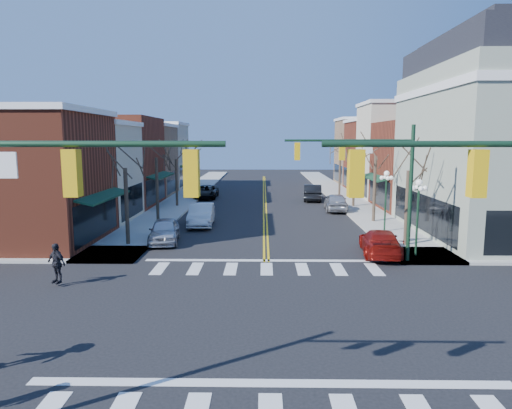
{
  "coord_description": "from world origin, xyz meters",
  "views": [
    {
      "loc": [
        -0.2,
        -16.0,
        6.5
      ],
      "look_at": [
        -0.58,
        9.48,
        2.8
      ],
      "focal_mm": 32.0,
      "sensor_mm": 36.0,
      "label": 1
    }
  ],
  "objects_px": {
    "car_left_mid": "(201,215)",
    "car_right_mid": "(336,202)",
    "car_left_far": "(206,192)",
    "lamppost_corner": "(418,204)",
    "car_left_near": "(164,231)",
    "lamppost_midblock": "(386,191)",
    "pedestrian_dark_a": "(56,263)",
    "car_right_far": "(313,192)",
    "car_right_near": "(380,242)"
  },
  "relations": [
    {
      "from": "car_left_mid",
      "to": "car_right_mid",
      "type": "bearing_deg",
      "value": 29.62
    },
    {
      "from": "car_left_far",
      "to": "lamppost_corner",
      "type": "bearing_deg",
      "value": -58.93
    },
    {
      "from": "lamppost_corner",
      "to": "car_left_near",
      "type": "xyz_separation_m",
      "value": [
        -14.6,
        3.54,
        -2.21
      ]
    },
    {
      "from": "lamppost_midblock",
      "to": "car_left_mid",
      "type": "relative_size",
      "value": 0.87
    },
    {
      "from": "lamppost_corner",
      "to": "pedestrian_dark_a",
      "type": "relative_size",
      "value": 2.42
    },
    {
      "from": "car_left_near",
      "to": "car_right_mid",
      "type": "height_order",
      "value": "car_right_mid"
    },
    {
      "from": "car_right_far",
      "to": "car_left_mid",
      "type": "bearing_deg",
      "value": 60.85
    },
    {
      "from": "car_right_near",
      "to": "car_right_mid",
      "type": "relative_size",
      "value": 1.04
    },
    {
      "from": "car_left_mid",
      "to": "car_right_near",
      "type": "bearing_deg",
      "value": -40.15
    },
    {
      "from": "car_right_far",
      "to": "pedestrian_dark_a",
      "type": "bearing_deg",
      "value": 68.86
    },
    {
      "from": "car_right_near",
      "to": "pedestrian_dark_a",
      "type": "bearing_deg",
      "value": 26.84
    },
    {
      "from": "lamppost_corner",
      "to": "car_left_near",
      "type": "height_order",
      "value": "lamppost_corner"
    },
    {
      "from": "lamppost_midblock",
      "to": "car_right_mid",
      "type": "height_order",
      "value": "lamppost_midblock"
    },
    {
      "from": "car_left_near",
      "to": "car_left_mid",
      "type": "xyz_separation_m",
      "value": [
        1.58,
        5.63,
        0.07
      ]
    },
    {
      "from": "car_left_near",
      "to": "car_right_mid",
      "type": "xyz_separation_m",
      "value": [
        12.8,
        12.78,
        0.06
      ]
    },
    {
      "from": "lamppost_corner",
      "to": "car_right_far",
      "type": "height_order",
      "value": "lamppost_corner"
    },
    {
      "from": "car_left_mid",
      "to": "car_right_mid",
      "type": "height_order",
      "value": "car_left_mid"
    },
    {
      "from": "lamppost_corner",
      "to": "car_right_mid",
      "type": "relative_size",
      "value": 0.91
    },
    {
      "from": "car_left_mid",
      "to": "car_left_far",
      "type": "bearing_deg",
      "value": 92.85
    },
    {
      "from": "car_left_near",
      "to": "car_right_near",
      "type": "relative_size",
      "value": 0.89
    },
    {
      "from": "car_left_near",
      "to": "car_left_far",
      "type": "xyz_separation_m",
      "value": [
        0.0,
        21.37,
        -0.05
      ]
    },
    {
      "from": "car_left_near",
      "to": "car_left_mid",
      "type": "distance_m",
      "value": 5.85
    },
    {
      "from": "lamppost_corner",
      "to": "car_right_near",
      "type": "xyz_separation_m",
      "value": [
        -1.8,
        0.63,
        -2.24
      ]
    },
    {
      "from": "lamppost_corner",
      "to": "car_left_mid",
      "type": "distance_m",
      "value": 16.07
    },
    {
      "from": "car_right_near",
      "to": "car_right_mid",
      "type": "bearing_deg",
      "value": -83.14
    },
    {
      "from": "car_left_near",
      "to": "car_left_mid",
      "type": "relative_size",
      "value": 0.89
    },
    {
      "from": "car_left_mid",
      "to": "lamppost_corner",
      "type": "bearing_deg",
      "value": -38.02
    },
    {
      "from": "car_left_mid",
      "to": "car_right_far",
      "type": "xyz_separation_m",
      "value": [
        9.88,
        14.22,
        0.03
      ]
    },
    {
      "from": "car_right_mid",
      "to": "pedestrian_dark_a",
      "type": "bearing_deg",
      "value": 57.62
    },
    {
      "from": "lamppost_midblock",
      "to": "car_left_mid",
      "type": "distance_m",
      "value": 13.47
    },
    {
      "from": "car_right_mid",
      "to": "car_right_far",
      "type": "xyz_separation_m",
      "value": [
        -1.34,
        7.07,
        0.03
      ]
    },
    {
      "from": "car_left_mid",
      "to": "car_right_far",
      "type": "bearing_deg",
      "value": 52.32
    },
    {
      "from": "car_left_near",
      "to": "car_right_far",
      "type": "xyz_separation_m",
      "value": [
        11.46,
        19.85,
        0.1
      ]
    },
    {
      "from": "lamppost_corner",
      "to": "car_left_near",
      "type": "relative_size",
      "value": 0.99
    },
    {
      "from": "car_left_far",
      "to": "pedestrian_dark_a",
      "type": "height_order",
      "value": "pedestrian_dark_a"
    },
    {
      "from": "car_right_mid",
      "to": "car_left_near",
      "type": "bearing_deg",
      "value": 48.88
    },
    {
      "from": "car_right_far",
      "to": "car_left_far",
      "type": "bearing_deg",
      "value": -1.89
    },
    {
      "from": "car_right_far",
      "to": "car_left_near",
      "type": "bearing_deg",
      "value": 65.66
    },
    {
      "from": "lamppost_corner",
      "to": "lamppost_midblock",
      "type": "distance_m",
      "value": 6.5
    },
    {
      "from": "car_left_mid",
      "to": "pedestrian_dark_a",
      "type": "bearing_deg",
      "value": -110.39
    },
    {
      "from": "car_left_near",
      "to": "car_right_near",
      "type": "distance_m",
      "value": 13.13
    },
    {
      "from": "car_left_mid",
      "to": "car_right_far",
      "type": "distance_m",
      "value": 17.32
    },
    {
      "from": "car_left_near",
      "to": "pedestrian_dark_a",
      "type": "relative_size",
      "value": 2.46
    },
    {
      "from": "car_left_mid",
      "to": "car_right_near",
      "type": "height_order",
      "value": "car_left_mid"
    },
    {
      "from": "lamppost_midblock",
      "to": "car_right_far",
      "type": "xyz_separation_m",
      "value": [
        -3.14,
        16.89,
        -2.12
      ]
    },
    {
      "from": "car_left_mid",
      "to": "car_right_far",
      "type": "relative_size",
      "value": 0.97
    },
    {
      "from": "car_left_near",
      "to": "lamppost_corner",
      "type": "bearing_deg",
      "value": -20.42
    },
    {
      "from": "car_left_mid",
      "to": "car_right_near",
      "type": "relative_size",
      "value": 1.0
    },
    {
      "from": "lamppost_midblock",
      "to": "car_left_near",
      "type": "height_order",
      "value": "lamppost_midblock"
    },
    {
      "from": "car_right_near",
      "to": "car_left_near",
      "type": "bearing_deg",
      "value": -5.95
    }
  ]
}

